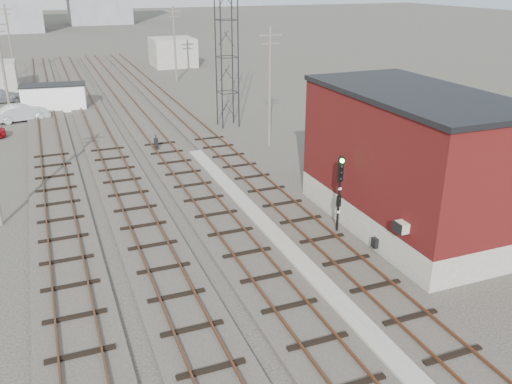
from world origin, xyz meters
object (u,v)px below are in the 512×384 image
signal_mast (340,189)px  car_silver (22,113)px  site_trailer (54,97)px  switch_stand (156,144)px

signal_mast → car_silver: size_ratio=0.91×
signal_mast → site_trailer: bearing=109.4°
site_trailer → car_silver: bearing=-125.2°
switch_stand → site_trailer: (-6.44, 17.17, 0.70)m
signal_mast → site_trailer: (-12.17, 34.52, -1.22)m
switch_stand → car_silver: bearing=128.0°
signal_mast → car_silver: bearing=116.0°
switch_stand → car_silver: (-9.43, 13.79, 0.18)m
signal_mast → car_silver: 34.68m
switch_stand → site_trailer: size_ratio=0.20×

